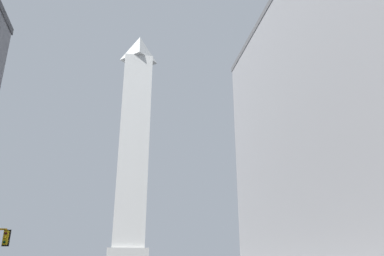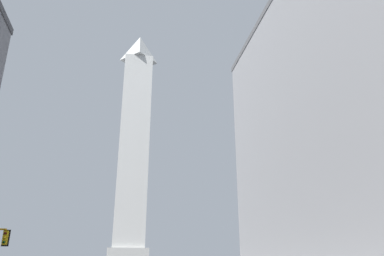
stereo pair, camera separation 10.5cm
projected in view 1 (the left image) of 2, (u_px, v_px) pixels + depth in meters
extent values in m
cube|color=silver|center=(134.00, 147.00, 93.06)|extent=(7.18, 7.18, 48.48)
pyramid|color=silver|center=(139.00, 49.00, 103.02)|extent=(7.18, 7.18, 7.90)
cube|color=yellow|center=(6.00, 238.00, 30.44)|extent=(0.36, 0.36, 1.10)
cube|color=black|center=(6.00, 238.00, 30.61)|extent=(0.58, 0.06, 1.32)
sphere|color=#410907|center=(6.00, 233.00, 30.38)|extent=(0.22, 0.22, 0.22)
sphere|color=yellow|center=(5.00, 238.00, 30.26)|extent=(0.22, 0.22, 0.22)
sphere|color=#073410|center=(4.00, 242.00, 30.14)|extent=(0.22, 0.22, 0.22)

